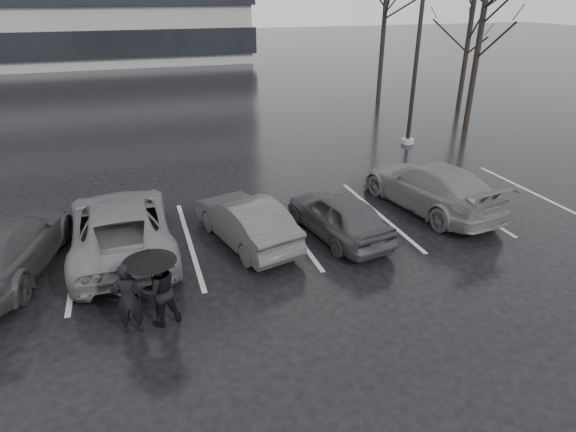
% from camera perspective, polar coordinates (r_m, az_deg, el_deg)
% --- Properties ---
extents(ground, '(160.00, 160.00, 0.00)m').
position_cam_1_polar(ground, '(11.27, 1.35, -7.17)').
color(ground, black).
rests_on(ground, ground).
extents(car_main, '(2.06, 3.80, 1.23)m').
position_cam_1_polar(car_main, '(12.87, 6.00, 0.14)').
color(car_main, black).
rests_on(car_main, ground).
extents(car_west_a, '(2.19, 3.95, 1.23)m').
position_cam_1_polar(car_west_a, '(12.52, -5.02, -0.54)').
color(car_west_a, '#28282B').
rests_on(car_west_a, ground).
extents(car_west_b, '(2.51, 5.19, 1.42)m').
position_cam_1_polar(car_west_b, '(12.66, -19.20, -1.16)').
color(car_west_b, '#4B4B4E').
rests_on(car_west_b, ground).
extents(car_west_c, '(2.92, 5.03, 1.37)m').
position_cam_1_polar(car_west_c, '(12.88, -30.61, -3.12)').
color(car_west_c, black).
rests_on(car_west_c, ground).
extents(car_east, '(2.69, 5.06, 1.40)m').
position_cam_1_polar(car_east, '(15.08, 16.52, 3.40)').
color(car_east, '#4B4B4E').
rests_on(car_east, ground).
extents(pedestrian_left, '(0.55, 0.36, 1.51)m').
position_cam_1_polar(pedestrian_left, '(9.68, -18.45, -9.30)').
color(pedestrian_left, black).
rests_on(pedestrian_left, ground).
extents(pedestrian_right, '(0.86, 0.74, 1.53)m').
position_cam_1_polar(pedestrian_right, '(9.75, -14.99, -8.46)').
color(pedestrian_right, black).
rests_on(pedestrian_right, ground).
extents(umbrella, '(1.01, 1.01, 1.72)m').
position_cam_1_polar(umbrella, '(9.32, -16.19, -4.56)').
color(umbrella, black).
rests_on(umbrella, ground).
extents(lamp_post, '(0.53, 0.53, 9.68)m').
position_cam_1_polar(lamp_post, '(21.00, 15.27, 19.99)').
color(lamp_post, gray).
rests_on(lamp_post, ground).
extents(stall_stripes, '(19.72, 5.00, 0.00)m').
position_cam_1_polar(stall_stripes, '(13.17, -5.56, -2.18)').
color(stall_stripes, '#ACACAF').
rests_on(stall_stripes, ground).
extents(tree_east, '(0.26, 0.26, 8.00)m').
position_cam_1_polar(tree_east, '(24.40, 21.71, 18.75)').
color(tree_east, black).
rests_on(tree_east, ground).
extents(tree_ne, '(0.26, 0.26, 7.00)m').
position_cam_1_polar(tree_ne, '(29.11, 20.54, 18.70)').
color(tree_ne, black).
rests_on(tree_ne, ground).
extents(tree_north, '(0.26, 0.26, 8.50)m').
position_cam_1_polar(tree_north, '(29.65, 11.30, 21.28)').
color(tree_north, black).
rests_on(tree_north, ground).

